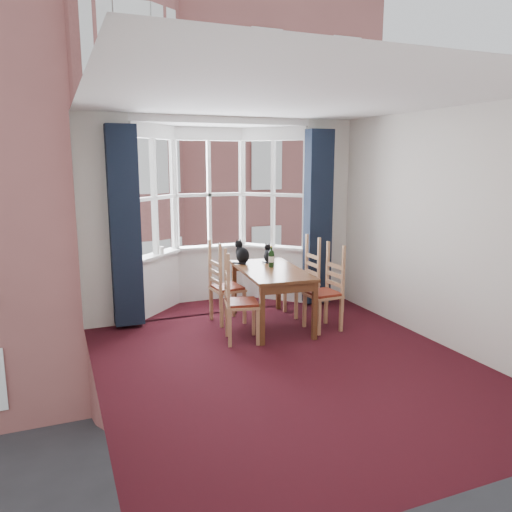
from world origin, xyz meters
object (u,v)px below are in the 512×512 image
chair_left_near (235,304)px  cat_right (269,255)px  chair_right_near (329,294)px  candle_tall (162,250)px  chair_right_far (307,282)px  cat_left (242,254)px  dining_table (271,276)px  wine_bottle (271,258)px  chair_left_far (221,289)px

chair_left_near → cat_right: cat_right is taller
chair_right_near → candle_tall: candle_tall is taller
chair_right_far → cat_right: size_ratio=3.29×
chair_right_far → cat_left: cat_left is taller
dining_table → wine_bottle: wine_bottle is taller
chair_right_far → candle_tall: (-1.91, 0.88, 0.45)m
wine_bottle → candle_tall: (-1.27, 1.05, 0.02)m
chair_right_near → chair_right_far: (0.04, 0.70, 0.00)m
chair_left_far → cat_left: cat_left is taller
dining_table → chair_right_far: chair_right_far is taller
chair_right_far → wine_bottle: 0.79m
dining_table → chair_left_far: (-0.59, 0.35, -0.21)m
cat_right → wine_bottle: size_ratio=0.96×
dining_table → wine_bottle: (0.05, 0.12, 0.22)m
chair_right_near → cat_left: bearing=133.4°
dining_table → cat_right: cat_right is taller
cat_left → dining_table: bearing=-67.1°
chair_left_near → cat_right: 1.22m
chair_left_far → cat_left: size_ratio=2.67×
cat_right → chair_left_far: bearing=-174.8°
cat_right → dining_table: bearing=-109.2°
chair_left_near → chair_right_near: 1.32m
dining_table → wine_bottle: bearing=66.3°
dining_table → cat_right: 0.48m
chair_left_far → chair_right_far: 1.29m
cat_left → chair_right_far: bearing=-13.8°
chair_left_far → chair_right_near: (1.25, -0.75, 0.00)m
chair_left_near → chair_left_far: 0.75m
cat_right → chair_right_far: bearing=-12.2°
dining_table → cat_right: size_ratio=5.47×
cat_right → wine_bottle: bearing=-107.3°
dining_table → chair_left_far: chair_left_far is taller
chair_left_near → cat_left: cat_left is taller
candle_tall → dining_table: bearing=-43.8°
cat_right → chair_right_near: bearing=-58.0°
chair_right_far → cat_left: size_ratio=2.67×
chair_left_near → dining_table: bearing=30.9°
cat_right → candle_tall: (-1.36, 0.76, 0.04)m
dining_table → chair_left_far: size_ratio=1.66×
wine_bottle → chair_right_near: bearing=-41.1°
candle_tall → wine_bottle: bearing=-39.5°
cat_right → wine_bottle: wine_bottle is taller
cat_right → cat_left: bearing=163.8°
chair_left_near → candle_tall: bearing=109.5°
cat_left → candle_tall: cat_left is taller
chair_right_far → wine_bottle: size_ratio=3.15×
chair_right_near → cat_left: size_ratio=2.67×
chair_left_near → chair_left_far: bearing=84.3°
chair_left_far → wine_bottle: bearing=-19.3°
cat_left → candle_tall: size_ratio=3.36×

